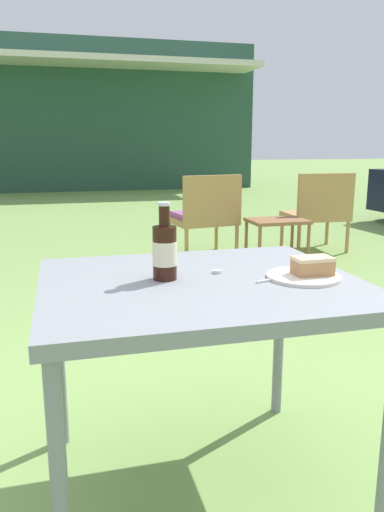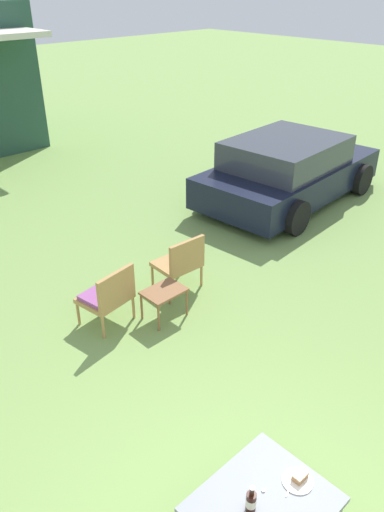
% 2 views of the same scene
% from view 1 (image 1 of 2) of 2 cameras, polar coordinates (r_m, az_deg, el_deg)
% --- Properties ---
extents(ground_plane, '(60.00, 60.00, 0.00)m').
position_cam_1_polar(ground_plane, '(1.80, 0.89, -24.50)').
color(ground_plane, '#7A9E51').
extents(cabin_building, '(8.92, 4.34, 3.37)m').
position_cam_1_polar(cabin_building, '(13.33, -14.54, 15.01)').
color(cabin_building, '#284C3D').
rests_on(cabin_building, ground_plane).
extents(wicker_chair_cushioned, '(0.65, 0.59, 0.80)m').
position_cam_1_polar(wicker_chair_cushioned, '(4.81, 1.53, 4.88)').
color(wicker_chair_cushioned, '#B2844C').
rests_on(wicker_chair_cushioned, ground_plane).
extents(wicker_chair_plain, '(0.61, 0.54, 0.80)m').
position_cam_1_polar(wicker_chair_plain, '(5.24, 14.30, 5.23)').
color(wicker_chair_plain, '#B2844C').
rests_on(wicker_chair_plain, ground_plane).
extents(garden_side_table, '(0.52, 0.38, 0.41)m').
position_cam_1_polar(garden_side_table, '(4.67, 9.72, 3.52)').
color(garden_side_table, brown).
rests_on(garden_side_table, ground_plane).
extents(patio_table, '(0.94, 0.79, 0.69)m').
position_cam_1_polar(patio_table, '(1.50, 0.97, -5.02)').
color(patio_table, gray).
rests_on(patio_table, ground_plane).
extents(cake_on_plate, '(0.22, 0.22, 0.06)m').
position_cam_1_polar(cake_on_plate, '(1.54, 13.10, -1.71)').
color(cake_on_plate, silver).
rests_on(cake_on_plate, patio_table).
extents(cola_bottle_near, '(0.07, 0.07, 0.23)m').
position_cam_1_polar(cola_bottle_near, '(1.47, -3.14, 0.60)').
color(cola_bottle_near, black).
rests_on(cola_bottle_near, patio_table).
extents(fork, '(0.17, 0.05, 0.01)m').
position_cam_1_polar(fork, '(1.51, 10.07, -2.54)').
color(fork, silver).
rests_on(fork, patio_table).
extents(loose_bottle_cap, '(0.03, 0.03, 0.01)m').
position_cam_1_polar(loose_bottle_cap, '(1.56, 2.89, -1.79)').
color(loose_bottle_cap, silver).
rests_on(loose_bottle_cap, patio_table).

